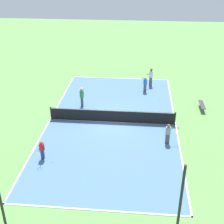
% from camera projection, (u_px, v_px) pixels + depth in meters
% --- Properties ---
extents(ground_plane, '(80.00, 80.00, 0.00)m').
position_uv_depth(ground_plane, '(112.00, 122.00, 24.76)').
color(ground_plane, '#60934C').
extents(court_surface, '(10.11, 19.07, 0.02)m').
position_uv_depth(court_surface, '(112.00, 122.00, 24.76)').
color(court_surface, '#4C729E').
rests_on(court_surface, ground_plane).
extents(tennis_net, '(9.91, 0.10, 1.08)m').
position_uv_depth(tennis_net, '(112.00, 116.00, 24.50)').
color(tennis_net, black).
rests_on(tennis_net, court_surface).
extents(bench, '(0.36, 1.73, 0.45)m').
position_uv_depth(bench, '(202.00, 105.00, 26.58)').
color(bench, '#333338').
rests_on(bench, ground_plane).
extents(player_far_green, '(0.40, 0.95, 1.74)m').
position_uv_depth(player_far_green, '(82.00, 96.00, 26.76)').
color(player_far_green, '#4C4C51').
rests_on(player_far_green, court_surface).
extents(player_baseline_gray, '(0.98, 0.55, 1.52)m').
position_uv_depth(player_baseline_gray, '(168.00, 132.00, 21.65)').
color(player_baseline_gray, '#4C4C51').
rests_on(player_baseline_gray, court_surface).
extents(player_near_blue, '(0.65, 0.99, 1.50)m').
position_uv_depth(player_near_blue, '(145.00, 84.00, 29.57)').
color(player_near_blue, '#4C4C51').
rests_on(player_near_blue, court_surface).
extents(player_coach_red, '(0.44, 0.97, 1.36)m').
position_uv_depth(player_coach_red, '(42.00, 149.00, 20.05)').
color(player_coach_red, navy).
rests_on(player_coach_red, court_surface).
extents(player_far_white, '(0.78, 0.96, 1.82)m').
position_uv_depth(player_far_white, '(151.00, 76.00, 30.80)').
color(player_far_white, '#4C4C51').
rests_on(player_far_white, court_surface).
extents(tennis_ball_near_net, '(0.07, 0.07, 0.07)m').
position_uv_depth(tennis_ball_near_net, '(159.00, 99.00, 28.46)').
color(tennis_ball_near_net, '#CCE033').
rests_on(tennis_ball_near_net, court_surface).
extents(tennis_ball_left_sideline, '(0.07, 0.07, 0.07)m').
position_uv_depth(tennis_ball_left_sideline, '(165.00, 149.00, 21.27)').
color(tennis_ball_left_sideline, '#CCE033').
rests_on(tennis_ball_left_sideline, court_surface).
extents(tennis_ball_far_baseline, '(0.07, 0.07, 0.07)m').
position_uv_depth(tennis_ball_far_baseline, '(52.00, 161.00, 20.07)').
color(tennis_ball_far_baseline, '#CCE033').
rests_on(tennis_ball_far_baseline, court_surface).
extents(fence_post_back_left, '(0.12, 0.12, 4.77)m').
position_uv_depth(fence_post_back_left, '(179.00, 211.00, 13.16)').
color(fence_post_back_left, black).
rests_on(fence_post_back_left, ground_plane).
extents(fence_post_back_right, '(0.12, 0.12, 4.77)m').
position_uv_depth(fence_post_back_right, '(0.00, 199.00, 13.80)').
color(fence_post_back_right, black).
rests_on(fence_post_back_right, ground_plane).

